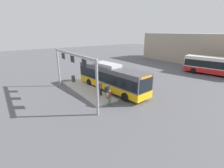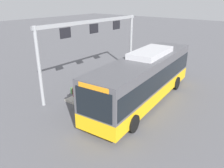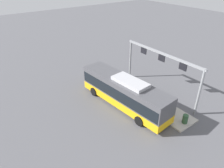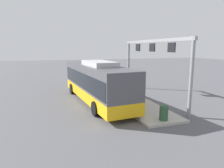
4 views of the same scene
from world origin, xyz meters
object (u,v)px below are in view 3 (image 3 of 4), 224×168
object	(u,v)px
person_waiting_mid	(133,86)
trash_bin	(185,119)
person_boarding	(123,78)
person_waiting_near	(125,82)
bus_main	(124,91)

from	to	relation	value
person_waiting_mid	trash_bin	xyz separation A→B (m)	(-7.02, -0.43, -0.44)
person_boarding	person_waiting_mid	bearing A→B (deg)	85.22
person_boarding	trash_bin	xyz separation A→B (m)	(-9.59, 0.10, -0.28)
person_waiting_mid	trash_bin	world-z (taller)	person_waiting_mid
trash_bin	person_waiting_mid	bearing A→B (deg)	3.51
person_waiting_near	bus_main	bearing A→B (deg)	47.48
bus_main	person_boarding	world-z (taller)	bus_main
bus_main	person_waiting_near	bearing A→B (deg)	-47.98
bus_main	person_waiting_near	distance (m)	3.43
person_boarding	person_waiting_mid	size ratio (longest dim) A/B	1.00
bus_main	trash_bin	world-z (taller)	bus_main
person_boarding	trash_bin	size ratio (longest dim) A/B	1.86
bus_main	person_boarding	bearing A→B (deg)	-43.40
person_boarding	person_waiting_near	distance (m)	1.35
person_boarding	person_waiting_near	world-z (taller)	person_waiting_near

